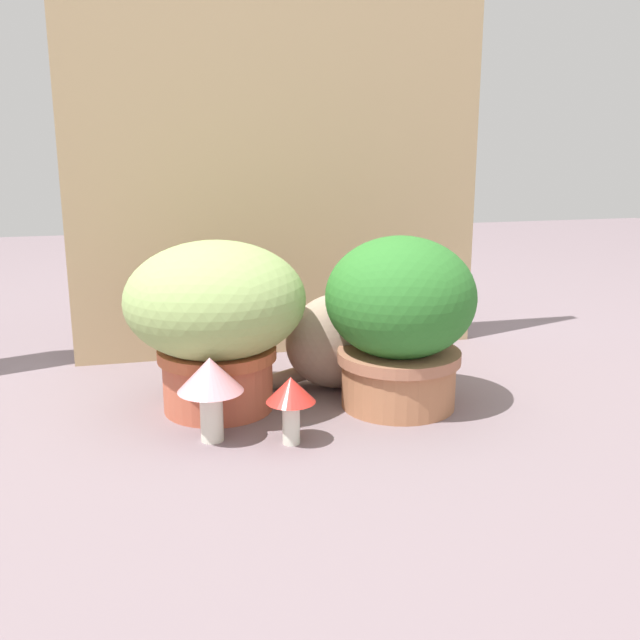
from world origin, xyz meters
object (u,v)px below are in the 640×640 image
leafy_planter (400,318)px  mushroom_ornament_pink (210,381)px  grass_planter (216,315)px  mushroom_ornament_red (291,395)px  cat (348,335)px

leafy_planter → mushroom_ornament_pink: (-0.40, -0.09, -0.08)m
grass_planter → mushroom_ornament_red: 0.27m
mushroom_ornament_red → cat: bearing=56.8°
grass_planter → cat: size_ratio=0.96×
leafy_planter → cat: (-0.07, 0.15, -0.07)m
leafy_planter → mushroom_ornament_pink: size_ratio=2.22×
grass_planter → mushroom_ornament_pink: (-0.03, -0.17, -0.09)m
leafy_planter → mushroom_ornament_red: 0.31m
mushroom_ornament_red → mushroom_ornament_pink: size_ratio=0.80×
mushroom_ornament_red → grass_planter: bearing=117.5°
leafy_planter → mushroom_ornament_red: (-0.26, -0.14, -0.10)m
cat → mushroom_ornament_red: bearing=-123.2°
mushroom_ornament_pink → grass_planter: bearing=79.6°
grass_planter → leafy_planter: (0.37, -0.07, -0.01)m
grass_planter → mushroom_ornament_pink: grass_planter is taller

